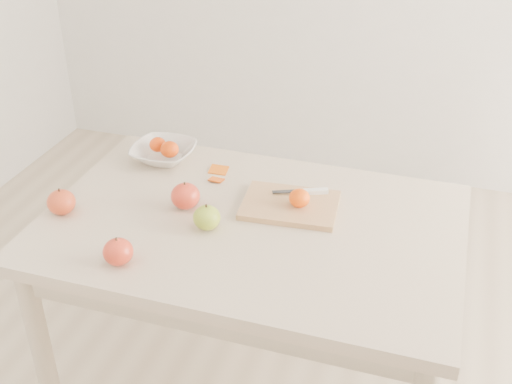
% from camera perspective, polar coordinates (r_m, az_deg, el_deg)
% --- Properties ---
extents(table, '(1.20, 0.80, 0.75)m').
position_cam_1_polar(table, '(1.91, -0.46, -5.09)').
color(table, beige).
rests_on(table, ground).
extents(cutting_board, '(0.30, 0.23, 0.02)m').
position_cam_1_polar(cutting_board, '(1.91, 3.04, -1.18)').
color(cutting_board, tan).
rests_on(cutting_board, table).
extents(board_tangerine, '(0.06, 0.06, 0.05)m').
position_cam_1_polar(board_tangerine, '(1.87, 3.88, -0.54)').
color(board_tangerine, '#E94A08').
rests_on(board_tangerine, cutting_board).
extents(fruit_bowl, '(0.21, 0.21, 0.05)m').
position_cam_1_polar(fruit_bowl, '(2.18, -8.20, 3.48)').
color(fruit_bowl, silver).
rests_on(fruit_bowl, table).
extents(bowl_tangerine_near, '(0.06, 0.06, 0.05)m').
position_cam_1_polar(bowl_tangerine_near, '(2.19, -8.73, 4.20)').
color(bowl_tangerine_near, '#EA4608').
rests_on(bowl_tangerine_near, fruit_bowl).
extents(bowl_tangerine_far, '(0.06, 0.06, 0.05)m').
position_cam_1_polar(bowl_tangerine_far, '(2.15, -7.69, 3.78)').
color(bowl_tangerine_far, '#D33E07').
rests_on(bowl_tangerine_far, fruit_bowl).
extents(orange_peel_a, '(0.06, 0.05, 0.01)m').
position_cam_1_polar(orange_peel_a, '(2.10, -3.34, 1.88)').
color(orange_peel_a, orange).
rests_on(orange_peel_a, table).
extents(orange_peel_b, '(0.05, 0.04, 0.01)m').
position_cam_1_polar(orange_peel_b, '(2.05, -3.55, 1.04)').
color(orange_peel_b, '#D1500E').
rests_on(orange_peel_b, table).
extents(paring_knife, '(0.17, 0.08, 0.01)m').
position_cam_1_polar(paring_knife, '(1.95, 4.92, 0.06)').
color(paring_knife, white).
rests_on(paring_knife, cutting_board).
extents(apple_green, '(0.08, 0.08, 0.07)m').
position_cam_1_polar(apple_green, '(1.81, -4.40, -2.28)').
color(apple_green, olive).
rests_on(apple_green, table).
extents(apple_red_c, '(0.08, 0.08, 0.07)m').
position_cam_1_polar(apple_red_c, '(1.71, -12.16, -5.21)').
color(apple_red_c, '#A4100F').
rests_on(apple_red_c, table).
extents(apple_red_b, '(0.09, 0.09, 0.08)m').
position_cam_1_polar(apple_red_b, '(1.90, -6.30, -0.36)').
color(apple_red_b, '#A10211').
rests_on(apple_red_b, table).
extents(apple_red_d, '(0.08, 0.08, 0.07)m').
position_cam_1_polar(apple_red_d, '(1.95, -16.92, -0.86)').
color(apple_red_d, maroon).
rests_on(apple_red_d, table).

